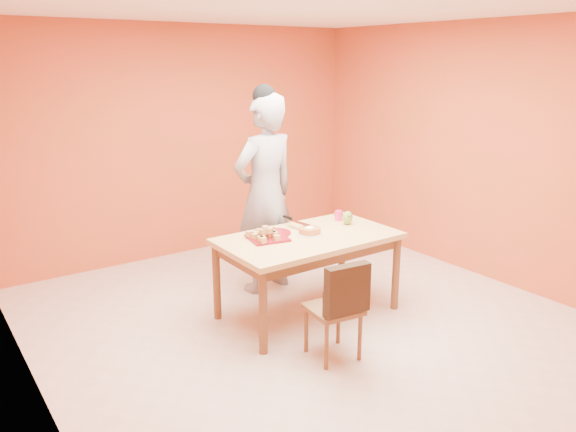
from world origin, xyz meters
TOP-DOWN VIEW (x-y plane):
  - floor at (0.00, 0.00)m, footprint 5.00×5.00m
  - ceiling at (0.00, 0.00)m, footprint 5.00×5.00m
  - wall_back at (0.00, 2.50)m, footprint 4.50×0.00m
  - wall_left at (-2.25, 0.00)m, footprint 0.00×5.00m
  - wall_right at (2.25, 0.00)m, footprint 0.00×5.00m
  - dining_table at (0.10, 0.22)m, footprint 1.60×0.90m
  - dining_chair at (-0.21, -0.54)m, footprint 0.43×0.49m
  - pastry_pile at (-0.25, 0.36)m, footprint 0.29×0.29m
  - person at (0.11, 0.96)m, footprint 0.78×0.56m
  - pastry_platter at (-0.25, 0.36)m, footprint 0.38×0.38m
  - red_dinner_plate at (-0.11, 0.44)m, footprint 0.37×0.37m
  - white_cake_plate at (0.14, 0.26)m, footprint 0.33×0.33m
  - sponge_cake at (0.14, 0.26)m, footprint 0.24×0.24m
  - cake_server at (0.15, 0.44)m, footprint 0.10×0.26m
  - egg_ornament at (0.62, 0.30)m, footprint 0.11×0.09m
  - magenta_glass at (0.64, 0.45)m, footprint 0.09×0.09m
  - checker_tin at (0.75, 0.57)m, footprint 0.12×0.12m

SIDE VIEW (x-z plane):
  - floor at x=0.00m, z-range 0.00..0.00m
  - dining_chair at x=-0.21m, z-range 0.02..0.85m
  - dining_table at x=0.10m, z-range 0.29..1.05m
  - white_cake_plate at x=0.14m, z-range 0.76..0.77m
  - red_dinner_plate at x=-0.11m, z-range 0.76..0.78m
  - pastry_platter at x=-0.25m, z-range 0.76..0.78m
  - checker_tin at x=0.75m, z-range 0.76..0.79m
  - sponge_cake at x=0.14m, z-range 0.77..0.82m
  - magenta_glass at x=0.64m, z-range 0.76..0.86m
  - cake_server at x=0.15m, z-range 0.82..0.83m
  - egg_ornament at x=0.62m, z-range 0.76..0.89m
  - pastry_pile at x=-0.25m, z-range 0.78..0.88m
  - person at x=0.11m, z-range 0.00..1.99m
  - wall_back at x=0.00m, z-range -0.90..3.60m
  - wall_left at x=-2.25m, z-range -1.15..3.85m
  - wall_right at x=2.25m, z-range -1.15..3.85m
  - ceiling at x=0.00m, z-range 2.70..2.70m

